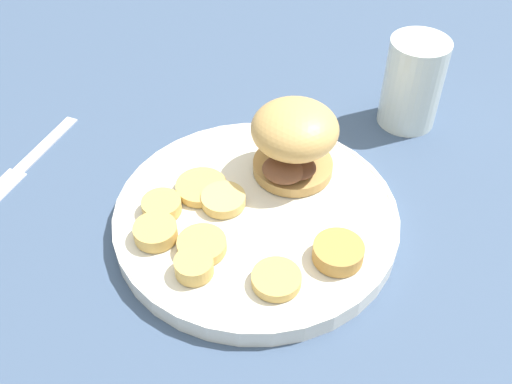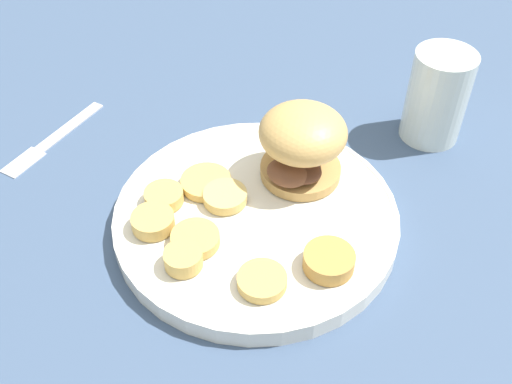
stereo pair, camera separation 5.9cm
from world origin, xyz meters
name	(u,v)px [view 2 (the right image)]	position (x,y,z in m)	size (l,w,h in m)	color
ground_plane	(256,225)	(0.00, 0.00, 0.00)	(4.00, 4.00, 0.00)	#3D5170
dinner_plate	(256,216)	(0.00, 0.00, 0.01)	(0.29, 0.29, 0.02)	white
sandwich	(302,144)	(0.07, 0.01, 0.07)	(0.10, 0.09, 0.08)	tan
potato_round_0	(328,261)	(0.00, -0.10, 0.03)	(0.05, 0.05, 0.02)	#BC8942
potato_round_1	(262,281)	(-0.06, -0.07, 0.03)	(0.05, 0.05, 0.01)	tan
potato_round_2	(164,196)	(-0.06, 0.07, 0.03)	(0.04, 0.04, 0.01)	tan
potato_round_3	(153,221)	(-0.09, 0.05, 0.03)	(0.04, 0.04, 0.01)	tan
potato_round_4	(195,239)	(-0.07, 0.01, 0.03)	(0.05, 0.05, 0.01)	tan
potato_round_5	(225,197)	(-0.01, 0.03, 0.03)	(0.05, 0.05, 0.01)	#DBB766
potato_round_6	(183,259)	(-0.10, -0.01, 0.03)	(0.04, 0.04, 0.02)	tan
potato_round_7	(206,182)	(-0.01, 0.06, 0.03)	(0.05, 0.05, 0.01)	tan
fork	(54,138)	(-0.09, 0.27, 0.00)	(0.15, 0.06, 0.00)	silver
drinking_glass	(437,97)	(0.26, -0.03, 0.06)	(0.07, 0.07, 0.11)	silver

